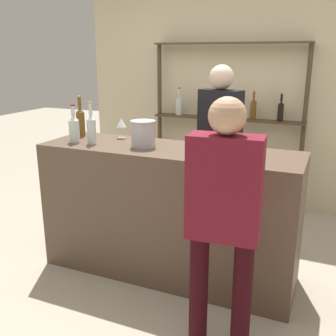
# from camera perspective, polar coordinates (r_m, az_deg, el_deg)

# --- Properties ---
(ground_plane) EXTENTS (16.00, 16.00, 0.00)m
(ground_plane) POSITION_cam_1_polar(r_m,az_deg,el_deg) (3.43, 0.00, -14.64)
(ground_plane) COLOR #B2A893
(bar_counter) EXTENTS (2.04, 0.61, 1.06)m
(bar_counter) POSITION_cam_1_polar(r_m,az_deg,el_deg) (3.19, 0.00, -6.43)
(bar_counter) COLOR brown
(bar_counter) RESTS_ON ground_plane
(back_wall) EXTENTS (3.64, 0.12, 2.80)m
(back_wall) POSITION_cam_1_polar(r_m,az_deg,el_deg) (4.77, 9.28, 11.70)
(back_wall) COLOR beige
(back_wall) RESTS_ON ground_plane
(back_shelf) EXTENTS (1.76, 0.18, 1.88)m
(back_shelf) POSITION_cam_1_polar(r_m,az_deg,el_deg) (4.61, 8.47, 9.36)
(back_shelf) COLOR #4C3828
(back_shelf) RESTS_ON ground_plane
(counter_bottle_0) EXTENTS (0.07, 0.07, 0.36)m
(counter_bottle_0) POSITION_cam_1_polar(r_m,az_deg,el_deg) (2.90, 7.91, 4.90)
(counter_bottle_0) COLOR silver
(counter_bottle_0) RESTS_ON bar_counter
(counter_bottle_1) EXTENTS (0.07, 0.07, 0.35)m
(counter_bottle_1) POSITION_cam_1_polar(r_m,az_deg,el_deg) (3.54, -12.58, 6.66)
(counter_bottle_1) COLOR brown
(counter_bottle_1) RESTS_ON bar_counter
(counter_bottle_2) EXTENTS (0.09, 0.09, 0.31)m
(counter_bottle_2) POSITION_cam_1_polar(r_m,az_deg,el_deg) (3.30, -13.48, 5.67)
(counter_bottle_2) COLOR silver
(counter_bottle_2) RESTS_ON bar_counter
(counter_bottle_3) EXTENTS (0.07, 0.07, 0.34)m
(counter_bottle_3) POSITION_cam_1_polar(r_m,az_deg,el_deg) (3.21, -11.06, 5.67)
(counter_bottle_3) COLOR silver
(counter_bottle_3) RESTS_ON bar_counter
(wine_glass) EXTENTS (0.08, 0.08, 0.17)m
(wine_glass) POSITION_cam_1_polar(r_m,az_deg,el_deg) (3.39, -6.79, 6.50)
(wine_glass) COLOR silver
(wine_glass) RESTS_ON bar_counter
(ice_bucket) EXTENTS (0.20, 0.20, 0.21)m
(ice_bucket) POSITION_cam_1_polar(r_m,az_deg,el_deg) (3.06, -3.63, 5.00)
(ice_bucket) COLOR #B2B2B7
(ice_bucket) RESTS_ON bar_counter
(customer_right) EXTENTS (0.42, 0.21, 1.55)m
(customer_right) POSITION_cam_1_polar(r_m,az_deg,el_deg) (2.23, 8.03, -6.27)
(customer_right) COLOR black
(customer_right) RESTS_ON ground_plane
(server_behind_counter) EXTENTS (0.43, 0.28, 1.67)m
(server_behind_counter) POSITION_cam_1_polar(r_m,az_deg,el_deg) (3.69, 7.46, 4.20)
(server_behind_counter) COLOR black
(server_behind_counter) RESTS_ON ground_plane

